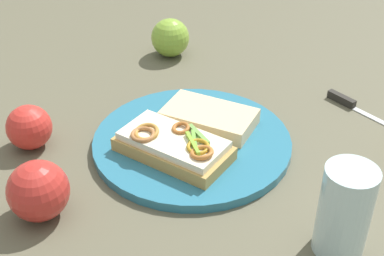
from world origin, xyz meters
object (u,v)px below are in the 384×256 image
Objects in this scene: plate at (192,142)px; apple_2 at (170,38)px; apple_3 at (29,127)px; drinking_glass at (344,211)px; apple_1 at (38,191)px; sandwich at (173,145)px; knife at (348,103)px; bread_slice_side at (209,117)px.

apple_2 is (-0.14, 0.30, 0.03)m from plate.
plate is 3.98× the size of apple_2.
apple_3 is 0.57× the size of drinking_glass.
sandwich is at bearing 49.80° from apple_1.
apple_1 reaches higher than knife.
knife is at bearing 46.72° from apple_1.
apple_1 is 0.56m from knife.
drinking_glass is at bearing 7.52° from apple_1.
apple_2 is at bearing 129.33° from drinking_glass.
sandwich is at bearing 156.79° from drinking_glass.
apple_1 reaches higher than sandwich.
bread_slice_side is at bearing 24.83° from apple_3.
apple_3 is at bearing -163.58° from plate.
sandwich is 1.53× the size of drinking_glass.
knife is at bearing 90.92° from drinking_glass.
sandwich is 0.23m from apple_3.
drinking_glass is at bearing -9.98° from apple_3.
apple_3 is at bearing 23.10° from sandwich.
sandwich is 0.21m from apple_1.
apple_1 reaches higher than bread_slice_side.
apple_1 is 0.51m from apple_2.
drinking_glass reaches higher than sandwich.
apple_2 is (-0.15, 0.25, 0.01)m from bread_slice_side.
sandwich is at bearing 5.78° from apple_3.
bread_slice_side is at bearing 57.33° from apple_1.
drinking_glass is 1.16× the size of knife.
drinking_glass is (0.48, -0.09, 0.03)m from apple_3.
plate is at bearing 16.42° from apple_3.
plate and knife have the same top height.
drinking_glass is (0.24, -0.16, 0.05)m from plate.
knife is at bearing -15.49° from apple_2.
apple_2 is 0.74× the size of knife.
drinking_glass reaches higher than plate.
drinking_glass is 0.36m from knife.
plate is 0.33m from apple_2.
apple_3 is (-0.11, -0.37, -0.00)m from apple_2.
bread_slice_side is 1.86× the size of apple_2.
drinking_glass reaches higher than bread_slice_side.
apple_2 is at bearing 73.62° from apple_3.
bread_slice_side is at bearing -58.98° from apple_2.
apple_3 is (-0.10, 0.14, -0.01)m from apple_1.
apple_3 reaches higher than sandwich.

